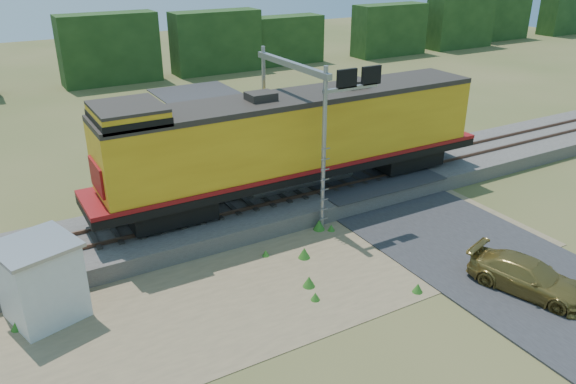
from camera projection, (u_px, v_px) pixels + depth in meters
ground at (314, 275)px, 22.53m from camera, size 140.00×140.00×0.00m
ballast at (248, 210)px, 27.12m from camera, size 70.00×5.00×0.80m
rails at (247, 201)px, 26.93m from camera, size 70.00×1.54×0.16m
dirt_shoulder at (264, 283)px, 22.01m from camera, size 26.00×8.00×0.03m
road at (432, 226)px, 26.28m from camera, size 7.00×66.00×0.86m
tree_line_north at (93, 53)px, 51.39m from camera, size 130.00×3.00×6.50m
weed_clumps at (234, 299)px, 21.01m from camera, size 15.00×6.20×0.56m
locomotive at (295, 139)px, 27.02m from camera, size 20.77×3.17×5.36m
shed at (41, 280)px, 19.47m from camera, size 3.10×3.10×2.96m
signal_gantry at (307, 99)px, 25.75m from camera, size 3.01×6.20×7.60m
car at (528, 277)px, 21.25m from camera, size 3.08×4.81×1.30m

